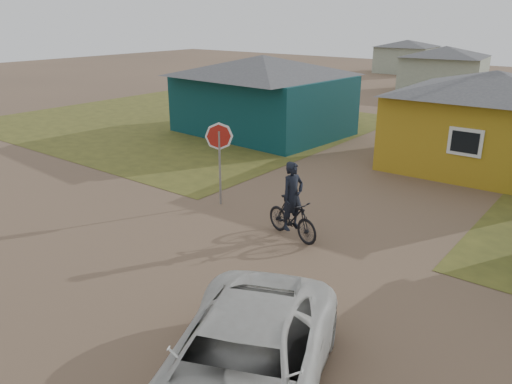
% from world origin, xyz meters
% --- Properties ---
extents(ground, '(120.00, 120.00, 0.00)m').
position_xyz_m(ground, '(0.00, 0.00, 0.00)').
color(ground, brown).
extents(grass_nw, '(20.00, 18.00, 0.00)m').
position_xyz_m(grass_nw, '(-14.00, 13.00, 0.01)').
color(grass_nw, brown).
rests_on(grass_nw, ground).
extents(house_teal, '(8.93, 7.08, 4.00)m').
position_xyz_m(house_teal, '(-8.50, 13.50, 2.05)').
color(house_teal, '#092E32').
rests_on(house_teal, ground).
extents(house_yellow, '(7.72, 6.76, 3.90)m').
position_xyz_m(house_yellow, '(2.50, 14.00, 2.00)').
color(house_yellow, '#A78119').
rests_on(house_yellow, ground).
extents(house_pale_west, '(7.04, 6.15, 3.60)m').
position_xyz_m(house_pale_west, '(-6.00, 34.00, 1.86)').
color(house_pale_west, '#96A08A').
rests_on(house_pale_west, ground).
extents(house_pale_north, '(6.28, 5.81, 3.40)m').
position_xyz_m(house_pale_north, '(-14.00, 46.00, 1.75)').
color(house_pale_north, '#96A08A').
rests_on(house_pale_north, ground).
extents(stop_sign, '(0.86, 0.34, 2.74)m').
position_xyz_m(stop_sign, '(-3.15, 4.22, 1.99)').
color(stop_sign, gray).
rests_on(stop_sign, ground).
extents(cyclist, '(2.02, 1.00, 2.20)m').
position_xyz_m(cyclist, '(0.18, 3.50, 0.80)').
color(cyclist, black).
rests_on(cyclist, ground).
extents(vehicle, '(4.44, 5.96, 1.50)m').
position_xyz_m(vehicle, '(3.22, -2.37, 0.75)').
color(vehicle, silver).
rests_on(vehicle, ground).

